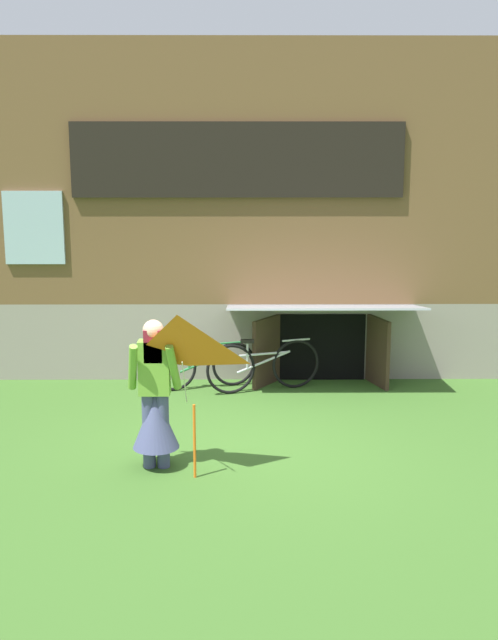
{
  "coord_description": "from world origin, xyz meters",
  "views": [
    {
      "loc": [
        0.09,
        -8.64,
        3.36
      ],
      "look_at": [
        0.16,
        0.99,
        1.37
      ],
      "focal_mm": 42.97,
      "sensor_mm": 36.0,
      "label": 1
    }
  ],
  "objects_px": {
    "person": "(155,406)",
    "bicycle_green": "(204,365)",
    "kite": "(178,357)",
    "bicycle_silver": "(263,366)"
  },
  "relations": [
    {
      "from": "kite",
      "to": "bicycle_green",
      "type": "distance_m",
      "value": 3.74
    },
    {
      "from": "person",
      "to": "bicycle_green",
      "type": "height_order",
      "value": "person"
    },
    {
      "from": "person",
      "to": "bicycle_silver",
      "type": "relative_size",
      "value": 0.99
    },
    {
      "from": "person",
      "to": "kite",
      "type": "height_order",
      "value": "kite"
    },
    {
      "from": "kite",
      "to": "bicycle_silver",
      "type": "distance_m",
      "value": 3.73
    },
    {
      "from": "kite",
      "to": "bicycle_silver",
      "type": "relative_size",
      "value": 1.04
    },
    {
      "from": "bicycle_silver",
      "to": "bicycle_green",
      "type": "distance_m",
      "value": 0.9
    },
    {
      "from": "bicycle_silver",
      "to": "kite",
      "type": "bearing_deg",
      "value": -122.87
    },
    {
      "from": "bicycle_silver",
      "to": "bicycle_green",
      "type": "bearing_deg",
      "value": 153.88
    },
    {
      "from": "bicycle_silver",
      "to": "person",
      "type": "bearing_deg",
      "value": -130.79
    }
  ]
}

